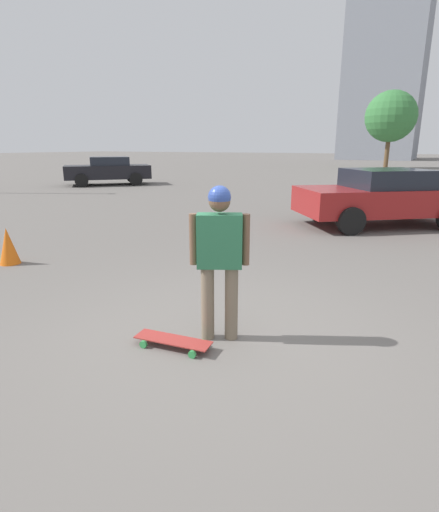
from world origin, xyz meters
The scene contains 8 objects.
ground_plane centered at (0.00, 0.00, 0.00)m, with size 220.00×220.00×0.00m, color slate.
person centered at (0.00, 0.00, 0.96)m, with size 0.39×0.55×1.62m.
skateboard centered at (-0.41, 0.31, 0.07)m, with size 0.35×0.83×0.09m.
car_parked_near centered at (7.49, -0.60, 0.75)m, with size 4.04×4.40×1.42m.
car_parked_far centered at (12.47, 13.53, 0.76)m, with size 4.42×4.31×1.44m.
building_block_distant centered at (64.26, 7.36, 18.82)m, with size 12.20×10.38×37.65m.
tree_distant centered at (36.76, 2.83, 4.50)m, with size 4.45×4.45×6.74m.
traffic_cone centered at (0.68, 4.53, 0.32)m, with size 0.34×0.34×0.63m.
Camera 1 is at (-3.40, -1.87, 1.98)m, focal length 28.00 mm.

